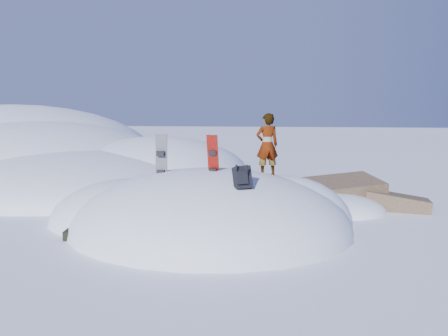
# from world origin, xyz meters

# --- Properties ---
(ground) EXTENTS (120.00, 120.00, 0.00)m
(ground) POSITION_xyz_m (0.00, 0.00, 0.00)
(ground) COLOR white
(ground) RESTS_ON ground
(snow_mound) EXTENTS (8.00, 6.00, 3.00)m
(snow_mound) POSITION_xyz_m (-0.17, 0.24, 0.00)
(snow_mound) COLOR white
(snow_mound) RESTS_ON ground
(snow_ridge) EXTENTS (21.50, 18.50, 6.40)m
(snow_ridge) POSITION_xyz_m (-10.43, 9.85, 0.00)
(snow_ridge) COLOR white
(snow_ridge) RESTS_ON ground
(rock_outcrop) EXTENTS (4.68, 4.41, 1.68)m
(rock_outcrop) POSITION_xyz_m (3.72, 3.01, 0.01)
(rock_outcrop) COLOR brown
(rock_outcrop) RESTS_ON ground
(snowboard_red) EXTENTS (0.31, 0.30, 1.44)m
(snowboard_red) POSITION_xyz_m (0.11, -0.14, 1.66)
(snowboard_red) COLOR red
(snowboard_red) RESTS_ON snow_mound
(snowboard_dark) EXTENTS (0.30, 0.19, 1.58)m
(snowboard_dark) POSITION_xyz_m (-1.23, 0.04, 1.58)
(snowboard_dark) COLOR black
(snowboard_dark) RESTS_ON snow_mound
(backpack) EXTENTS (0.49, 0.55, 0.58)m
(backpack) POSITION_xyz_m (0.92, -1.26, 1.51)
(backpack) COLOR black
(backpack) RESTS_ON snow_mound
(gear_pile) EXTENTS (1.00, 0.76, 0.26)m
(gear_pile) POSITION_xyz_m (-2.73, -1.16, 0.13)
(gear_pile) COLOR black
(gear_pile) RESTS_ON ground
(person) EXTENTS (0.68, 0.56, 1.61)m
(person) POSITION_xyz_m (1.38, 0.64, 2.06)
(person) COLOR slate
(person) RESTS_ON snow_mound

